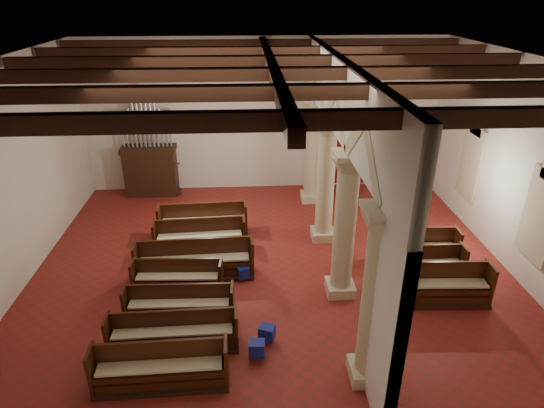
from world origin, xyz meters
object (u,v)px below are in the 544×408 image
at_px(processional_banner, 357,184).
at_px(nave_pew_0, 161,372).
at_px(pipe_organ, 150,162).
at_px(lectern, 174,180).
at_px(aisle_pew_0, 447,289).

bearing_deg(processional_banner, nave_pew_0, -129.79).
xyz_separation_m(pipe_organ, nave_pew_0, (1.93, -9.97, -1.03)).
distance_m(lectern, processional_banner, 7.29).
height_order(lectern, processional_banner, processional_banner).
height_order(pipe_organ, processional_banner, pipe_organ).
bearing_deg(lectern, nave_pew_0, -92.16).
xyz_separation_m(pipe_organ, aisle_pew_0, (9.05, -7.56, -0.99)).
bearing_deg(nave_pew_0, aisle_pew_0, 17.23).
bearing_deg(nave_pew_0, processional_banner, 53.21).
relative_size(pipe_organ, nave_pew_0, 1.56).
bearing_deg(lectern, processional_banner, -18.92).
distance_m(pipe_organ, aisle_pew_0, 11.83).
bearing_deg(aisle_pew_0, processional_banner, 101.98).
xyz_separation_m(processional_banner, aisle_pew_0, (1.02, -6.20, -0.41)).
distance_m(pipe_organ, nave_pew_0, 10.21).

